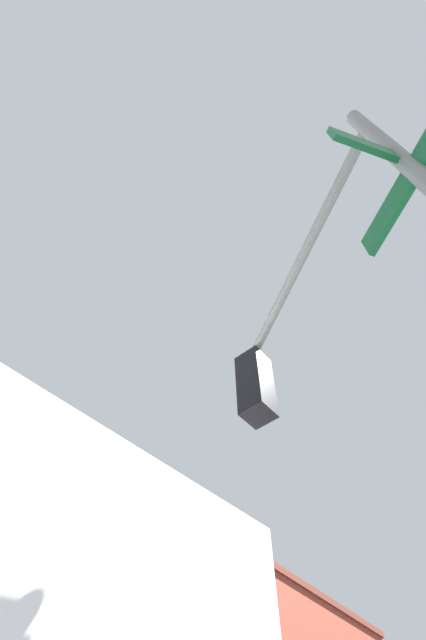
% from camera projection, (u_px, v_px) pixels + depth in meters
% --- Properties ---
extents(traffic_signal_near, '(1.88, 2.80, 5.11)m').
position_uv_depth(traffic_signal_near, '(327.00, 328.00, 3.28)').
color(traffic_signal_near, slate).
rests_on(traffic_signal_near, ground_plane).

